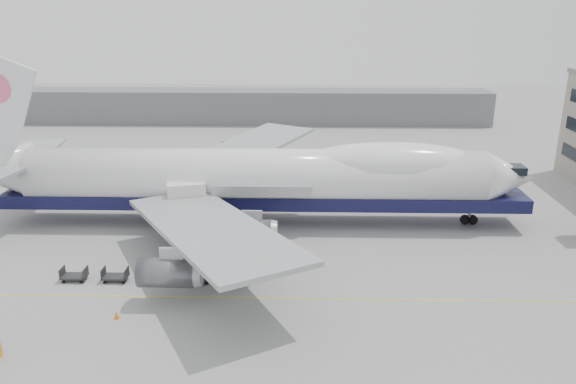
{
  "coord_description": "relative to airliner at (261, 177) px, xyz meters",
  "views": [
    {
      "loc": [
        5.38,
        -49.63,
        24.63
      ],
      "look_at": [
        3.97,
        6.0,
        5.81
      ],
      "focal_mm": 35.0,
      "sensor_mm": 36.0,
      "label": 1
    }
  ],
  "objects": [
    {
      "name": "dolly_2",
      "position": [
        -8.66,
        -15.16,
        -5.09
      ],
      "size": [
        2.3,
        1.35,
        1.3
      ],
      "color": "#2D2D30",
      "rests_on": "ground"
    },
    {
      "name": "hangar",
      "position": [
        -10.64,
        58.0,
        -2.12
      ],
      "size": [
        110.0,
        8.0,
        7.0
      ],
      "primitive_type": "cube",
      "color": "slate",
      "rests_on": "ground"
    },
    {
      "name": "dolly_3",
      "position": [
        -4.8,
        -15.16,
        -5.09
      ],
      "size": [
        2.3,
        1.35,
        1.3
      ],
      "color": "#2D2D30",
      "rests_on": "ground"
    },
    {
      "name": "dolly_1",
      "position": [
        -12.52,
        -15.16,
        -5.09
      ],
      "size": [
        2.3,
        1.35,
        1.3
      ],
      "color": "#2D2D30",
      "rests_on": "ground"
    },
    {
      "name": "catering_truck",
      "position": [
        -7.93,
        -3.48,
        -2.2
      ],
      "size": [
        4.88,
        3.86,
        5.99
      ],
      "rotation": [
        0.0,
        0.0,
        0.25
      ],
      "color": "#172645",
      "rests_on": "ground"
    },
    {
      "name": "apron_line",
      "position": [
        -0.64,
        -18.0,
        -5.62
      ],
      "size": [
        60.0,
        0.15,
        0.01
      ],
      "primitive_type": "cube",
      "color": "gold",
      "rests_on": "ground"
    },
    {
      "name": "dolly_0",
      "position": [
        -16.39,
        -15.16,
        -5.09
      ],
      "size": [
        2.3,
        1.35,
        1.3
      ],
      "color": "#2D2D30",
      "rests_on": "ground"
    },
    {
      "name": "traffic_cone",
      "position": [
        -10.4,
        -21.65,
        -5.33
      ],
      "size": [
        0.42,
        0.42,
        0.62
      ],
      "rotation": [
        0.0,
        0.0,
        -0.03
      ],
      "color": "#E0610B",
      "rests_on": "ground"
    },
    {
      "name": "dolly_4",
      "position": [
        -0.94,
        -15.16,
        -5.09
      ],
      "size": [
        2.3,
        1.35,
        1.3
      ],
      "color": "#2D2D30",
      "rests_on": "ground"
    },
    {
      "name": "airliner",
      "position": [
        0.0,
        0.0,
        0.0
      ],
      "size": [
        67.0,
        55.3,
        19.98
      ],
      "color": "white",
      "rests_on": "ground"
    },
    {
      "name": "ground",
      "position": [
        -0.64,
        -12.0,
        -5.62
      ],
      "size": [
        260.0,
        260.0,
        0.0
      ],
      "primitive_type": "plane",
      "color": "gray",
      "rests_on": "ground"
    }
  ]
}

